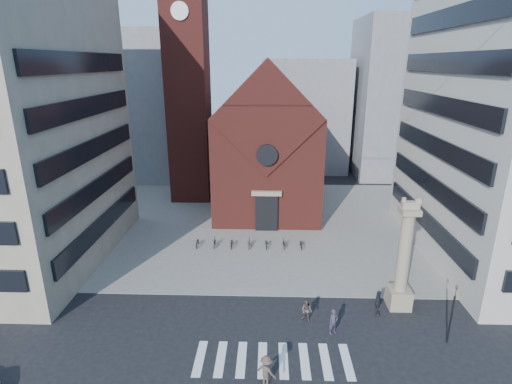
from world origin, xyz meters
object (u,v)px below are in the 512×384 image
(traffic_light, at_px, (452,312))
(pedestrian_2, at_px, (378,303))
(lion_column, at_px, (403,265))
(scooter_0, at_px, (197,242))
(pedestrian_0, at_px, (334,322))
(pedestrian_1, at_px, (307,311))

(traffic_light, height_order, pedestrian_2, traffic_light)
(lion_column, distance_m, scooter_0, 19.64)
(lion_column, xyz_separation_m, pedestrian_2, (-1.84, -1.06, -2.49))
(lion_column, bearing_deg, pedestrian_0, -148.49)
(pedestrian_1, height_order, scooter_0, pedestrian_1)
(pedestrian_1, distance_m, scooter_0, 15.22)
(traffic_light, distance_m, pedestrian_0, 7.52)
(lion_column, bearing_deg, pedestrian_2, -149.98)
(lion_column, xyz_separation_m, pedestrian_0, (-5.36, -3.29, -2.55))
(lion_column, distance_m, pedestrian_0, 6.79)
(pedestrian_0, distance_m, scooter_0, 17.30)
(pedestrian_0, height_order, pedestrian_1, pedestrian_0)
(lion_column, distance_m, pedestrian_1, 7.78)
(pedestrian_2, height_order, scooter_0, pedestrian_2)
(lion_column, relative_size, scooter_0, 5.51)
(pedestrian_1, xyz_separation_m, pedestrian_2, (5.20, 0.92, 0.14))
(traffic_light, xyz_separation_m, scooter_0, (-18.83, 13.65, -1.82))
(pedestrian_0, bearing_deg, scooter_0, 107.13)
(lion_column, height_order, pedestrian_2, lion_column)
(pedestrian_2, relative_size, scooter_0, 1.23)
(lion_column, bearing_deg, traffic_light, -63.54)
(traffic_light, xyz_separation_m, pedestrian_0, (-7.35, 0.71, -1.38))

